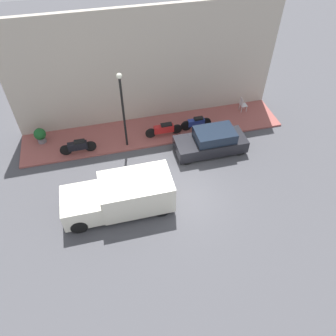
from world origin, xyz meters
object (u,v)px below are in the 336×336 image
Objects in this scene: motorcycle_black at (78,146)px; streetlamp at (122,104)px; cafe_chair at (243,104)px; delivery_van at (120,196)px; motorcycle_red at (164,129)px; motorcycle_blue at (196,123)px; parked_car at (211,142)px; potted_plant at (40,135)px.

streetlamp is (0.02, -2.64, 2.24)m from motorcycle_black.
streetlamp is 7.95m from cafe_chair.
delivery_van reaches higher than motorcycle_black.
motorcycle_blue is at bearing -85.69° from motorcycle_red.
streetlamp is at bearing 97.50° from motorcycle_red.
parked_car is 4.19× the size of cafe_chair.
delivery_van is 6.78m from potted_plant.
parked_car reaches higher than motorcycle_black.
cafe_chair is (0.06, -12.14, 0.02)m from potted_plant.
parked_car is 1.79× the size of motorcycle_red.
motorcycle_black is at bearing 93.69° from motorcycle_red.
motorcycle_blue is (1.95, 0.24, -0.12)m from parked_car.
streetlamp reaches higher than potted_plant.
motorcycle_black reaches higher than motorcycle_red.
cafe_chair is at bearing -79.06° from streetlamp.
delivery_van is 4.60m from motorcycle_black.
motorcycle_blue is (4.73, -5.12, -0.34)m from delivery_van.
motorcycle_red is (4.58, -3.15, -0.33)m from delivery_van.
motorcycle_red is 1.10× the size of motorcycle_black.
streetlamp is 4.81× the size of cafe_chair.
motorcycle_black is (1.49, 7.06, -0.10)m from parked_car.
streetlamp reaches higher than cafe_chair.
motorcycle_red is at bearing -82.50° from streetlamp.
cafe_chair is (1.16, -5.30, 0.07)m from motorcycle_red.
delivery_van is at bearing 167.63° from streetlamp.
delivery_van is 4.79m from streetlamp.
cafe_chair is at bearing -89.72° from potted_plant.
motorcycle_red is at bearing -99.15° from potted_plant.
delivery_van is 5.55× the size of potted_plant.
streetlamp reaches higher than motorcycle_blue.
potted_plant is at bearing 54.62° from motorcycle_black.
parked_car reaches higher than potted_plant.
cafe_chair is (5.74, -8.44, -0.26)m from delivery_van.
motorcycle_red is 2.40× the size of potted_plant.
delivery_van is 10.21m from cafe_chair.
potted_plant is at bearing 90.28° from cafe_chair.
delivery_van is 2.71× the size of motorcycle_blue.
parked_car is 4.27m from cafe_chair.
parked_car is at bearing -107.75° from potted_plant.
parked_car reaches higher than cafe_chair.
potted_plant is (1.41, 1.99, 0.04)m from motorcycle_black.
motorcycle_red is at bearing 50.95° from parked_car.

